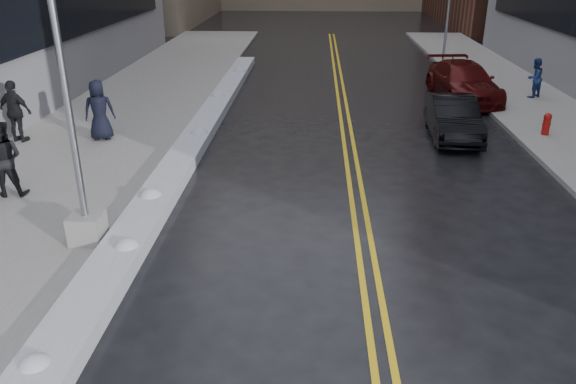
# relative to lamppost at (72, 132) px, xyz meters

# --- Properties ---
(ground) EXTENTS (160.00, 160.00, 0.00)m
(ground) POSITION_rel_lamppost_xyz_m (3.30, -2.00, -2.53)
(ground) COLOR black
(ground) RESTS_ON ground
(sidewalk_west) EXTENTS (5.50, 50.00, 0.15)m
(sidewalk_west) POSITION_rel_lamppost_xyz_m (-2.45, 8.00, -2.46)
(sidewalk_west) COLOR gray
(sidewalk_west) RESTS_ON ground
(sidewalk_east) EXTENTS (4.00, 50.00, 0.15)m
(sidewalk_east) POSITION_rel_lamppost_xyz_m (13.30, 8.00, -2.46)
(sidewalk_east) COLOR gray
(sidewalk_east) RESTS_ON ground
(lane_line_left) EXTENTS (0.12, 50.00, 0.01)m
(lane_line_left) POSITION_rel_lamppost_xyz_m (5.65, 8.00, -2.53)
(lane_line_left) COLOR gold
(lane_line_left) RESTS_ON ground
(lane_line_right) EXTENTS (0.12, 50.00, 0.01)m
(lane_line_right) POSITION_rel_lamppost_xyz_m (5.95, 8.00, -2.53)
(lane_line_right) COLOR gold
(lane_line_right) RESTS_ON ground
(snow_ridge) EXTENTS (0.90, 30.00, 0.34)m
(snow_ridge) POSITION_rel_lamppost_xyz_m (0.85, 6.00, -2.36)
(snow_ridge) COLOR silver
(snow_ridge) RESTS_ON ground
(lamppost) EXTENTS (0.65, 0.65, 7.62)m
(lamppost) POSITION_rel_lamppost_xyz_m (0.00, 0.00, 0.00)
(lamppost) COLOR gray
(lamppost) RESTS_ON sidewalk_west
(fire_hydrant) EXTENTS (0.26, 0.26, 0.73)m
(fire_hydrant) POSITION_rel_lamppost_xyz_m (12.30, 8.00, -1.98)
(fire_hydrant) COLOR maroon
(fire_hydrant) RESTS_ON sidewalk_east
(pedestrian_b) EXTENTS (1.02, 0.86, 1.90)m
(pedestrian_b) POSITION_rel_lamppost_xyz_m (-2.87, 2.29, -1.43)
(pedestrian_b) COLOR black
(pedestrian_b) RESTS_ON sidewalk_west
(pedestrian_c) EXTENTS (1.07, 0.84, 1.91)m
(pedestrian_c) POSITION_rel_lamppost_xyz_m (-2.14, 6.80, -1.43)
(pedestrian_c) COLOR black
(pedestrian_c) RESTS_ON sidewalk_west
(pedestrian_d) EXTENTS (1.22, 0.73, 1.95)m
(pedestrian_d) POSITION_rel_lamppost_xyz_m (-4.67, 6.45, -1.41)
(pedestrian_d) COLOR black
(pedestrian_d) RESTS_ON sidewalk_west
(pedestrian_east) EXTENTS (0.98, 0.94, 1.60)m
(pedestrian_east) POSITION_rel_lamppost_xyz_m (13.65, 13.22, -1.59)
(pedestrian_east) COLOR navy
(pedestrian_east) RESTS_ON sidewalk_east
(car_black) EXTENTS (1.65, 4.17, 1.35)m
(car_black) POSITION_rel_lamppost_xyz_m (9.25, 8.04, -1.86)
(car_black) COLOR black
(car_black) RESTS_ON ground
(car_maroon) EXTENTS (2.57, 5.36, 1.51)m
(car_maroon) POSITION_rel_lamppost_xyz_m (10.80, 13.24, -1.78)
(car_maroon) COLOR #440B0B
(car_maroon) RESTS_ON ground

